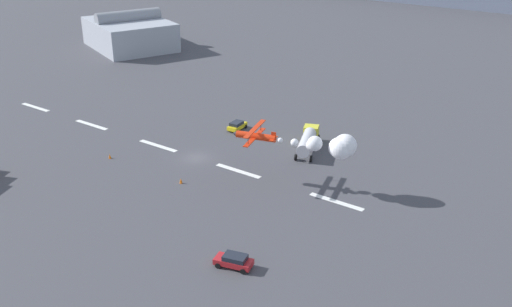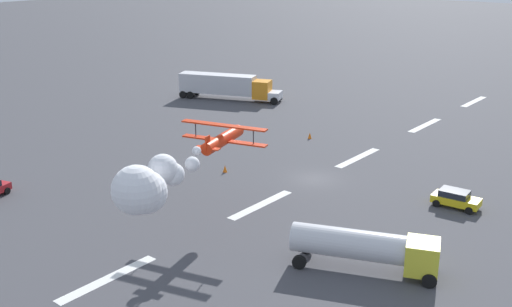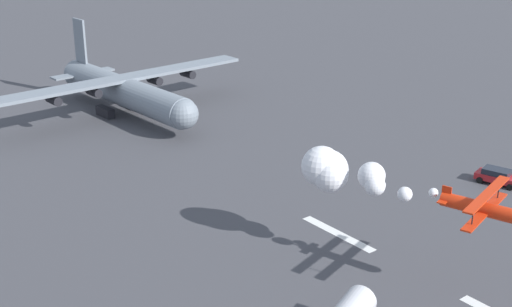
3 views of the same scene
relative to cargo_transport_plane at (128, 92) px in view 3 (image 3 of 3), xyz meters
The scene contains 4 objects.
runway_stripe_4 40.55m from the cargo_transport_plane, behind, with size 8.00×0.90×0.01m, color white.
cargo_transport_plane is the anchor object (origin of this frame).
stunt_biplane_red 43.16m from the cargo_transport_plane, behind, with size 17.24×9.01×3.46m.
followme_car_yellow 45.98m from the cargo_transport_plane, 157.30° to the right, with size 4.58×2.87×1.52m.
Camera 3 is at (-12.05, 38.05, 26.95)m, focal length 48.81 mm.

